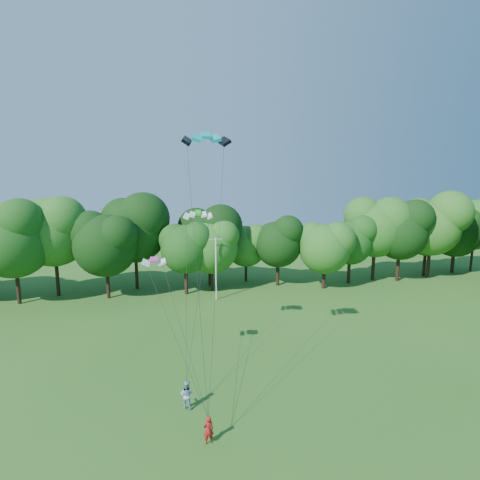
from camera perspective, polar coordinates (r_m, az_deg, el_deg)
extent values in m
cylinder|color=silver|center=(47.45, -3.68, -4.43)|extent=(0.20, 0.20, 8.02)
cube|color=silver|center=(46.69, -3.72, 0.12)|extent=(1.60, 0.30, 0.08)
imported|color=#B01916|center=(24.46, -4.84, -26.87)|extent=(0.68, 0.50, 1.70)
imported|color=#96B6D0|center=(27.41, -8.14, -22.28)|extent=(1.16, 1.06, 1.93)
cube|color=#05A4AD|center=(26.15, -5.27, 15.59)|extent=(3.14, 1.40, 0.64)
cube|color=green|center=(32.50, -6.43, 4.17)|extent=(2.56, 1.40, 0.42)
cube|color=#D73B9D|center=(28.92, -12.98, -2.93)|extent=(1.80, 0.88, 0.29)
cylinder|color=#302012|center=(54.23, -4.62, -4.68)|extent=(0.40, 0.40, 4.35)
ellipsoid|color=black|center=(53.14, -4.70, 1.33)|extent=(8.70, 8.70, 9.49)
cylinder|color=#322514|center=(64.93, 26.77, -3.23)|extent=(0.49, 0.49, 4.56)
ellipsoid|color=#2B5E1C|center=(64.00, 27.17, 2.04)|extent=(9.13, 9.13, 9.96)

